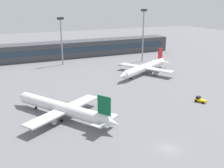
{
  "coord_description": "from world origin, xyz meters",
  "views": [
    {
      "loc": [
        -33.23,
        -42.36,
        31.44
      ],
      "look_at": [
        4.49,
        40.0,
        3.0
      ],
      "focal_mm": 42.89,
      "sensor_mm": 36.0,
      "label": 1
    }
  ],
  "objects": [
    {
      "name": "floodlight_tower_east",
      "position": [
        -0.56,
        89.39,
        13.78
      ],
      "size": [
        3.2,
        0.8,
        23.59
      ],
      "color": "gray",
      "rests_on": "ground_plane"
    },
    {
      "name": "airplane_near",
      "position": [
        -17.35,
        26.03,
        2.83
      ],
      "size": [
        24.29,
        33.27,
        9.28
      ],
      "color": "white",
      "rests_on": "ground_plane"
    },
    {
      "name": "ground_plane",
      "position": [
        0.0,
        40.0,
        0.0
      ],
      "size": [
        400.0,
        400.0,
        0.0
      ],
      "primitive_type": "plane",
      "color": "slate"
    },
    {
      "name": "floodlight_tower_west",
      "position": [
        40.1,
        78.8,
        15.65
      ],
      "size": [
        3.2,
        0.8,
        27.22
      ],
      "color": "gray",
      "rests_on": "ground_plane"
    },
    {
      "name": "terminal_building",
      "position": [
        0.0,
        106.31,
        4.5
      ],
      "size": [
        141.03,
        12.13,
        9.0
      ],
      "color": "#3F4247",
      "rests_on": "ground_plane"
    },
    {
      "name": "baggage_tug_yellow",
      "position": [
        26.24,
        19.21,
        0.8
      ],
      "size": [
        2.78,
        3.9,
        1.75
      ],
      "color": "#F2B20C",
      "rests_on": "ground_plane"
    },
    {
      "name": "airplane_mid",
      "position": [
        27.77,
        56.29,
        2.87
      ],
      "size": [
        34.69,
        25.18,
        9.4
      ],
      "color": "white",
      "rests_on": "ground_plane"
    }
  ]
}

